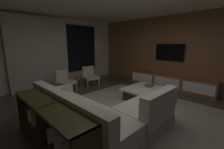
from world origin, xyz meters
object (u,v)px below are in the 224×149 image
at_px(accent_chair_by_curtain, 64,80).
at_px(media_console, 170,82).
at_px(mounted_tv, 169,52).
at_px(console_table_behind_couch, 49,123).
at_px(book_stack_on_coffee_table, 149,85).
at_px(side_stool, 78,79).
at_px(accent_chair_near_window, 90,75).
at_px(sectional_couch, 98,115).
at_px(coffee_table, 146,94).

xyz_separation_m(accent_chair_by_curtain, media_console, (2.95, -2.47, -0.18)).
height_order(mounted_tv, console_table_behind_couch, mounted_tv).
relative_size(book_stack_on_coffee_table, mounted_tv, 0.27).
bearing_deg(side_stool, accent_chair_near_window, -3.68).
bearing_deg(accent_chair_by_curtain, side_stool, 3.69).
distance_m(media_console, mounted_tv, 1.13).
relative_size(book_stack_on_coffee_table, media_console, 0.09).
height_order(media_console, console_table_behind_couch, console_table_behind_couch).
height_order(sectional_couch, media_console, sectional_couch).
bearing_deg(media_console, console_table_behind_couch, 179.71).
relative_size(accent_chair_near_window, accent_chair_by_curtain, 1.00).
height_order(coffee_table, accent_chair_near_window, accent_chair_near_window).
bearing_deg(mounted_tv, console_table_behind_couch, -177.86).
distance_m(sectional_couch, side_stool, 2.88).
height_order(book_stack_on_coffee_table, media_console, media_console).
bearing_deg(mounted_tv, coffee_table, -174.69).
height_order(side_stool, console_table_behind_couch, console_table_behind_couch).
relative_size(accent_chair_by_curtain, side_stool, 1.70).
bearing_deg(media_console, side_stool, 133.38).
xyz_separation_m(accent_chair_by_curtain, console_table_behind_couch, (-1.55, -2.45, -0.01)).
bearing_deg(coffee_table, book_stack_on_coffee_table, 11.42).
xyz_separation_m(side_stool, console_table_behind_couch, (-2.12, -2.49, 0.05)).
relative_size(coffee_table, accent_chair_by_curtain, 1.49).
height_order(accent_chair_near_window, console_table_behind_couch, accent_chair_near_window).
xyz_separation_m(coffee_table, console_table_behind_couch, (-2.92, -0.01, 0.23)).
distance_m(book_stack_on_coffee_table, mounted_tv, 1.82).
bearing_deg(accent_chair_near_window, coffee_table, -83.66).
xyz_separation_m(coffee_table, media_console, (1.58, -0.03, 0.06)).
relative_size(coffee_table, media_console, 0.37).
height_order(accent_chair_near_window, accent_chair_by_curtain, same).
distance_m(coffee_table, book_stack_on_coffee_table, 0.31).
bearing_deg(accent_chair_by_curtain, sectional_couch, -103.82).
bearing_deg(side_stool, console_table_behind_couch, -130.51).
xyz_separation_m(accent_chair_near_window, mounted_tv, (2.03, -2.28, 0.92)).
bearing_deg(accent_chair_near_window, book_stack_on_coffee_table, -78.82).
xyz_separation_m(book_stack_on_coffee_table, accent_chair_by_curtain, (-1.57, 2.40, 0.02)).
bearing_deg(book_stack_on_coffee_table, coffee_table, -168.58).
height_order(sectional_couch, console_table_behind_couch, sectional_couch).
xyz_separation_m(sectional_couch, console_table_behind_couch, (-0.91, 0.13, 0.13)).
distance_m(coffee_table, side_stool, 2.61).
distance_m(sectional_couch, accent_chair_by_curtain, 2.66).
bearing_deg(accent_chair_by_curtain, coffee_table, -60.70).
bearing_deg(accent_chair_by_curtain, media_console, -40.00).
bearing_deg(media_console, coffee_table, 178.75).
xyz_separation_m(side_stool, media_console, (2.37, -2.51, -0.12)).
relative_size(book_stack_on_coffee_table, accent_chair_near_window, 0.37).
bearing_deg(sectional_couch, accent_chair_by_curtain, 76.18).
distance_m(accent_chair_near_window, console_table_behind_couch, 3.61).
height_order(book_stack_on_coffee_table, side_stool, book_stack_on_coffee_table).
bearing_deg(book_stack_on_coffee_table, sectional_couch, -175.25).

